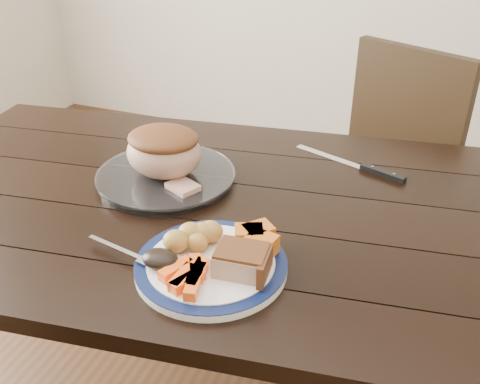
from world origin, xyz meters
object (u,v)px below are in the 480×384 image
(dinner_plate, at_px, (211,266))
(carving_knife, at_px, (369,169))
(pork_slice, at_px, (242,261))
(roast_joint, at_px, (164,153))
(serving_platter, at_px, (166,178))
(fork, at_px, (128,254))
(dining_table, at_px, (212,233))
(chair_far, at_px, (381,172))

(dinner_plate, relative_size, carving_knife, 0.94)
(carving_knife, bearing_deg, dinner_plate, -92.79)
(pork_slice, distance_m, roast_joint, 0.42)
(pork_slice, relative_size, roast_joint, 0.52)
(serving_platter, bearing_deg, pork_slice, -42.46)
(pork_slice, xyz_separation_m, carving_knife, (0.15, 0.52, -0.04))
(dinner_plate, xyz_separation_m, pork_slice, (0.06, -0.01, 0.03))
(dinner_plate, height_order, carving_knife, dinner_plate)
(serving_platter, xyz_separation_m, pork_slice, (0.31, -0.28, 0.03))
(fork, relative_size, roast_joint, 0.96)
(serving_platter, distance_m, carving_knife, 0.51)
(roast_joint, bearing_deg, dining_table, -17.95)
(dining_table, relative_size, dinner_plate, 5.88)
(dinner_plate, bearing_deg, pork_slice, -4.76)
(chair_far, height_order, dinner_plate, chair_far)
(chair_far, xyz_separation_m, pork_slice, (-0.14, -0.97, 0.27))
(serving_platter, distance_m, fork, 0.33)
(roast_joint, xyz_separation_m, carving_knife, (0.46, 0.23, -0.07))
(fork, bearing_deg, roast_joint, 116.61)
(carving_knife, bearing_deg, chair_far, 110.27)
(chair_far, height_order, carving_knife, chair_far)
(serving_platter, height_order, fork, fork)
(chair_far, xyz_separation_m, carving_knife, (0.01, -0.45, 0.23))
(serving_platter, bearing_deg, carving_knife, 27.16)
(chair_far, relative_size, dinner_plate, 3.20)
(dinner_plate, bearing_deg, dining_table, 114.08)
(dining_table, bearing_deg, dinner_plate, -65.92)
(roast_joint, bearing_deg, pork_slice, -42.46)
(dining_table, height_order, carving_knife, carving_knife)
(chair_far, bearing_deg, dining_table, 91.81)
(dining_table, bearing_deg, serving_platter, 162.05)
(dining_table, xyz_separation_m, dinner_plate, (0.10, -0.23, 0.10))
(serving_platter, bearing_deg, fork, -74.49)
(dinner_plate, xyz_separation_m, carving_knife, (0.21, 0.51, -0.00))
(fork, bearing_deg, carving_knife, 67.20)
(roast_joint, distance_m, carving_knife, 0.52)
(dining_table, relative_size, fork, 9.62)
(roast_joint, bearing_deg, serving_platter, 0.00)
(fork, height_order, carving_knife, fork)
(chair_far, bearing_deg, fork, 94.82)
(dinner_plate, xyz_separation_m, roast_joint, (-0.25, 0.28, 0.07))
(roast_joint, height_order, carving_knife, roast_joint)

